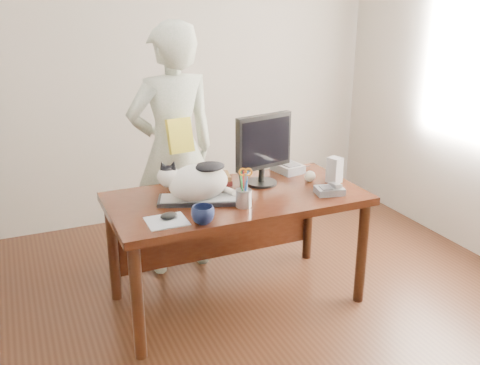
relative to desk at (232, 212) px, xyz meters
name	(u,v)px	position (x,y,z in m)	size (l,w,h in m)	color
room	(285,121)	(0.00, -0.68, 0.75)	(4.50, 4.50, 4.50)	black
desk	(232,212)	(0.00, 0.00, 0.00)	(1.60, 0.80, 0.75)	black
keyboard	(199,200)	(-0.26, -0.09, 0.16)	(0.52, 0.34, 0.03)	black
cat	(196,181)	(-0.27, -0.09, 0.29)	(0.48, 0.34, 0.27)	white
monitor	(264,146)	(0.24, 0.03, 0.41)	(0.42, 0.24, 0.47)	black
pen_cup	(244,196)	(-0.04, -0.27, 0.21)	(0.13, 0.13, 0.24)	#9B9BA1
mousepad	(167,221)	(-0.52, -0.30, 0.15)	(0.22, 0.20, 0.01)	silver
mouse	(169,216)	(-0.50, -0.28, 0.17)	(0.10, 0.07, 0.04)	black
coffee_mug	(203,215)	(-0.34, -0.41, 0.20)	(0.13, 0.13, 0.10)	#0D1536
phone	(330,190)	(0.55, -0.29, 0.17)	(0.19, 0.16, 0.08)	slate
speaker	(335,170)	(0.69, -0.12, 0.23)	(0.10, 0.11, 0.17)	#AAAAAD
baseball	(310,176)	(0.56, -0.04, 0.18)	(0.07, 0.07, 0.07)	white
book_stack	(213,179)	(-0.06, 0.17, 0.19)	(0.25, 0.20, 0.09)	#521616
calculator	(288,168)	(0.52, 0.21, 0.18)	(0.19, 0.23, 0.06)	slate
person	(173,151)	(-0.22, 0.55, 0.29)	(0.65, 0.43, 1.79)	white
held_book	(180,136)	(-0.22, 0.38, 0.45)	(0.18, 0.12, 0.24)	yellow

